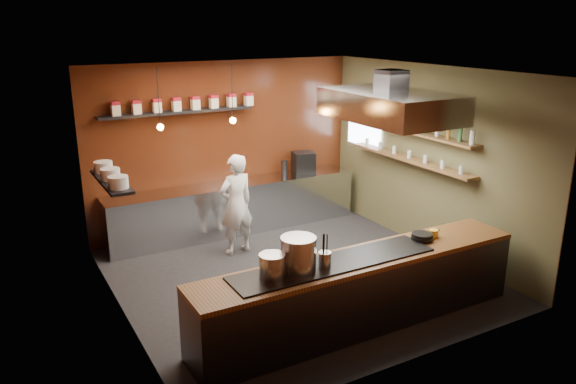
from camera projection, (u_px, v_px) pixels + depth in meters
floor at (295, 276)px, 8.37m from camera, size 5.00×5.00×0.00m
back_wall at (226, 146)px, 10.01m from camera, size 5.00×0.00×5.00m
left_wall at (117, 207)px, 6.76m from camera, size 0.00×5.00×5.00m
right_wall at (429, 159)px, 9.10m from camera, size 0.00×5.00×5.00m
ceiling at (296, 71)px, 7.49m from camera, size 5.00×5.00×0.00m
window_pane at (365, 119)px, 10.37m from camera, size 0.00×1.00×1.00m
prep_counter at (235, 207)px, 10.05m from camera, size 4.60×0.65×0.90m
pass_counter at (360, 291)px, 6.89m from camera, size 4.40×0.72×0.94m
tin_shelf at (178, 112)px, 9.27m from camera, size 2.60×0.26×0.04m
plate_shelf at (111, 181)px, 7.65m from camera, size 0.30×1.40×0.04m
bottle_shelf_upper at (411, 131)px, 9.15m from camera, size 0.26×2.80×0.04m
bottle_shelf_lower at (409, 159)px, 9.29m from camera, size 0.26×2.80×0.04m
extractor_hood at (390, 105)px, 7.91m from camera, size 1.20×2.00×0.72m
pendant_left at (160, 124)px, 8.50m from camera, size 0.10×0.10×0.95m
pendant_right at (233, 117)px, 9.06m from camera, size 0.10×0.10×0.95m
storage_tins at (186, 103)px, 9.30m from camera, size 2.43×0.13×0.22m
plate_stacks at (110, 174)px, 7.62m from camera, size 0.26×1.16×0.16m
bottles at (411, 123)px, 9.11m from camera, size 0.06×2.66×0.24m
wine_glasses at (409, 154)px, 9.26m from camera, size 0.07×2.37×0.13m
stockpot_large at (298, 254)px, 6.31m from camera, size 0.45×0.45×0.40m
stockpot_small at (272, 266)px, 6.14m from camera, size 0.36×0.36×0.28m
utensil_crock at (325, 260)px, 6.40m from camera, size 0.19×0.19×0.19m
frying_pan at (422, 236)px, 7.27m from camera, size 0.46×0.29×0.07m
butter_jar at (434, 234)px, 7.37m from camera, size 0.12×0.12×0.10m
espresso_machine at (304, 162)px, 10.58m from camera, size 0.46×0.44×0.38m
chef at (236, 204)px, 9.00m from camera, size 0.66×0.48×1.65m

